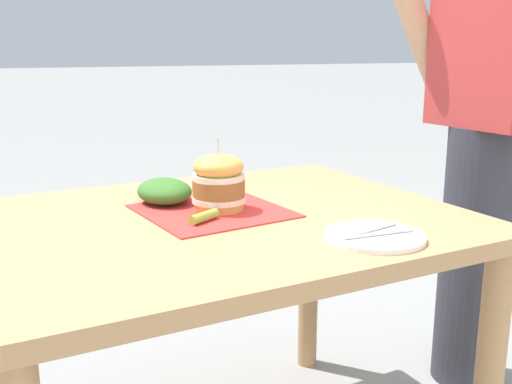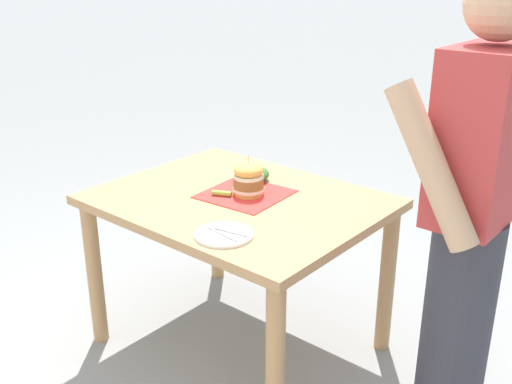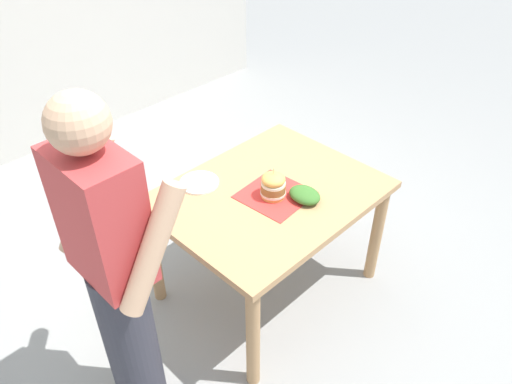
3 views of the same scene
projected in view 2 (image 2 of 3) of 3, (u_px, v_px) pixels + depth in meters
ground_plane at (240, 342)px, 2.85m from camera, size 80.00×80.00×0.00m
patio_table at (239, 220)px, 2.62m from camera, size 0.93×1.18×0.74m
serving_paper at (245, 194)px, 2.61m from camera, size 0.36×0.36×0.00m
sandwich at (248, 179)px, 2.58m from camera, size 0.14×0.14×0.18m
pickle_spear at (222, 193)px, 2.58m from camera, size 0.06×0.09×0.02m
side_plate_with_forks at (224, 235)px, 2.21m from camera, size 0.22×0.22×0.02m
side_salad at (252, 175)px, 2.75m from camera, size 0.18×0.14×0.07m
diner_across_table at (470, 222)px, 1.98m from camera, size 0.55×0.35×1.69m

